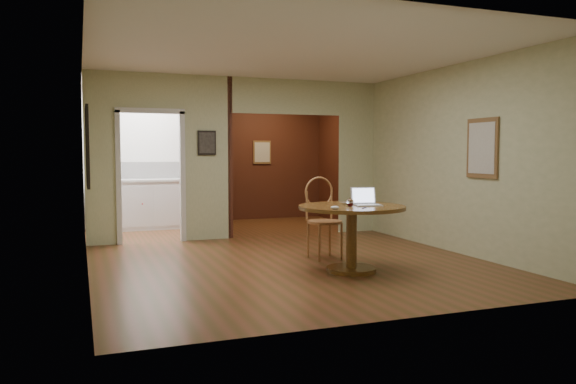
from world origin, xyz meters
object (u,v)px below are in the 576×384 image
object	(u,v)px
dining_table	(352,223)
closed_laptop	(357,203)
chair	(322,213)
open_laptop	(366,200)

from	to	relation	value
dining_table	closed_laptop	bearing A→B (deg)	43.98
dining_table	chair	bearing A→B (deg)	88.18
dining_table	closed_laptop	world-z (taller)	closed_laptop
open_laptop	closed_laptop	xyz separation A→B (m)	(-0.03, 0.16, -0.05)
open_laptop	closed_laptop	bearing A→B (deg)	111.83
open_laptop	dining_table	bearing A→B (deg)	-179.46
dining_table	chair	world-z (taller)	chair
chair	closed_laptop	size ratio (longest dim) A/B	3.05
chair	closed_laptop	distance (m)	0.83
closed_laptop	dining_table	bearing A→B (deg)	-142.45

